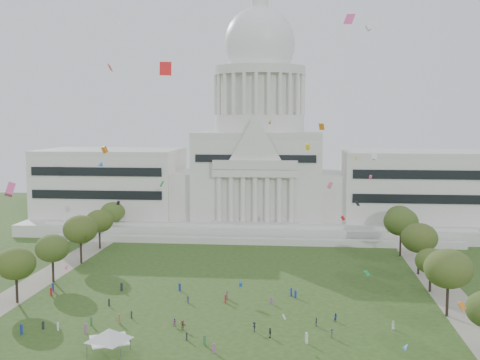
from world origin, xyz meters
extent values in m
plane|color=#2B4A19|center=(0.00, 0.00, 0.00)|extent=(400.00, 400.00, 0.00)
cube|color=beige|center=(0.00, 115.00, 2.00)|extent=(160.00, 60.00, 4.00)
cube|color=beige|center=(0.00, 82.00, 1.00)|extent=(130.00, 3.00, 2.00)
cube|color=beige|center=(0.00, 90.00, 2.50)|extent=(140.00, 3.00, 5.00)
cube|color=silver|center=(-55.00, 114.00, 15.00)|extent=(50.00, 34.00, 22.00)
cube|color=silver|center=(55.00, 114.00, 15.00)|extent=(50.00, 34.00, 22.00)
cube|color=silver|center=(-27.00, 112.00, 12.00)|extent=(12.00, 26.00, 16.00)
cube|color=silver|center=(27.00, 112.00, 12.00)|extent=(12.00, 26.00, 16.00)
cube|color=silver|center=(0.00, 114.00, 18.00)|extent=(44.00, 38.00, 28.00)
cube|color=silver|center=(0.00, 94.00, 21.20)|extent=(28.00, 3.00, 2.40)
cube|color=black|center=(-55.00, 96.80, 17.00)|extent=(46.00, 0.40, 11.00)
cube|color=black|center=(55.00, 96.80, 17.00)|extent=(46.00, 0.40, 11.00)
cylinder|color=silver|center=(0.00, 114.00, 37.40)|extent=(32.00, 32.00, 6.00)
cylinder|color=silver|center=(0.00, 114.00, 47.40)|extent=(28.00, 28.00, 14.00)
cylinder|color=beige|center=(0.00, 114.00, 55.90)|extent=(32.40, 32.40, 3.00)
cylinder|color=silver|center=(0.00, 114.00, 61.40)|extent=(22.00, 22.00, 8.00)
ellipsoid|color=white|center=(0.00, 114.00, 65.40)|extent=(25.00, 25.00, 26.20)
cylinder|color=silver|center=(0.00, 114.00, 78.90)|extent=(6.00, 6.00, 5.00)
cube|color=gray|center=(-48.00, 30.00, 0.02)|extent=(8.00, 160.00, 0.04)
cube|color=gray|center=(48.00, 30.00, 0.02)|extent=(8.00, 160.00, 0.04)
cylinder|color=black|center=(-45.04, 17.30, 2.73)|extent=(0.56, 0.56, 5.47)
ellipsoid|color=#354B15|center=(-45.04, 17.30, 8.53)|extent=(8.42, 8.42, 6.89)
cylinder|color=black|center=(44.17, 17.44, 3.10)|extent=(0.56, 0.56, 6.20)
ellipsoid|color=#3E4E1D|center=(44.17, 17.44, 9.68)|extent=(9.55, 9.55, 7.82)
cylinder|color=black|center=(-44.09, 33.92, 2.64)|extent=(0.56, 0.56, 5.27)
ellipsoid|color=#334919|center=(-44.09, 33.92, 8.23)|extent=(8.12, 8.12, 6.65)
cylinder|color=black|center=(44.40, 34.48, 2.28)|extent=(0.56, 0.56, 4.56)
ellipsoid|color=#384F19|center=(44.40, 34.48, 7.11)|extent=(7.01, 7.01, 5.74)
cylinder|color=black|center=(-44.08, 52.42, 3.02)|extent=(0.56, 0.56, 6.03)
ellipsoid|color=#364717|center=(-44.08, 52.42, 9.41)|extent=(9.29, 9.29, 7.60)
cylinder|color=black|center=(44.76, 50.04, 2.98)|extent=(0.56, 0.56, 5.97)
ellipsoid|color=#374618|center=(44.76, 50.04, 9.31)|extent=(9.19, 9.19, 7.52)
cylinder|color=black|center=(-45.22, 71.01, 2.70)|extent=(0.56, 0.56, 5.41)
ellipsoid|color=#364914|center=(-45.22, 71.01, 8.44)|extent=(8.33, 8.33, 6.81)
cylinder|color=black|center=(43.49, 70.19, 3.19)|extent=(0.56, 0.56, 6.37)
ellipsoid|color=#2F4616|center=(43.49, 70.19, 9.94)|extent=(9.82, 9.82, 8.03)
cylinder|color=black|center=(-46.87, 89.14, 2.66)|extent=(0.56, 0.56, 5.32)
ellipsoid|color=#37511A|center=(-46.87, 89.14, 8.29)|extent=(8.19, 8.19, 6.70)
cylinder|color=black|center=(45.96, 88.13, 2.73)|extent=(0.56, 0.56, 5.47)
ellipsoid|color=#324B15|center=(45.96, 88.13, 8.53)|extent=(8.42, 8.42, 6.89)
cylinder|color=#4C4C4C|center=(-19.18, -11.39, 1.25)|extent=(0.12, 0.12, 2.51)
cylinder|color=#4C4C4C|center=(-13.56, -11.39, 1.25)|extent=(0.12, 0.12, 2.51)
cylinder|color=#4C4C4C|center=(-19.18, -5.77, 1.25)|extent=(0.12, 0.12, 2.51)
cylinder|color=#4C4C4C|center=(-13.56, -5.77, 1.25)|extent=(0.12, 0.12, 2.51)
cube|color=silver|center=(-16.37, -8.58, 2.61)|extent=(8.00, 8.00, 0.20)
pyramid|color=silver|center=(-16.37, -8.58, 3.71)|extent=(11.19, 11.19, 2.01)
imported|color=silver|center=(32.39, 8.70, 0.84)|extent=(0.90, 0.98, 1.67)
imported|color=navy|center=(22.03, 11.99, 0.85)|extent=(0.97, 0.88, 1.70)
imported|color=#26262B|center=(6.68, 5.03, 0.92)|extent=(1.02, 1.33, 1.83)
imported|color=#26262B|center=(9.78, 2.26, 0.90)|extent=(0.60, 1.06, 1.80)
imported|color=olive|center=(-6.62, 4.55, 0.94)|extent=(1.80, 1.61, 1.88)
imported|color=#994C8C|center=(-8.55, 6.29, 0.79)|extent=(0.81, 0.55, 1.58)
imported|color=#4C4C51|center=(20.83, 3.22, 0.91)|extent=(0.94, 1.31, 1.82)
imported|color=#4C4C51|center=(18.18, 9.06, 0.83)|extent=(0.66, 1.03, 1.65)
cube|color=#26262B|center=(-32.63, 2.29, 0.73)|extent=(0.36, 0.45, 1.47)
cube|color=#33723F|center=(-1.32, -2.68, 0.94)|extent=(0.52, 0.58, 1.88)
cube|color=navy|center=(14.09, 26.68, 0.86)|extent=(0.48, 0.32, 1.71)
cube|color=#33723F|center=(-24.47, 5.28, 0.82)|extent=(0.33, 0.47, 1.64)
cube|color=#26262B|center=(-25.44, 28.11, 0.92)|extent=(0.53, 0.58, 1.85)
cube|color=silver|center=(-29.59, 1.84, 0.78)|extent=(0.47, 0.47, 1.56)
cube|color=navy|center=(-12.24, 29.43, 0.88)|extent=(0.54, 0.51, 1.75)
cube|color=#B21E1E|center=(-39.93, 22.97, 0.87)|extent=(0.54, 0.48, 1.74)
cube|color=#26262B|center=(-4.88, -0.58, 0.73)|extent=(0.28, 0.41, 1.46)
cube|color=#994C8C|center=(9.06, 21.65, 0.77)|extent=(0.48, 0.45, 1.55)
cube|color=navy|center=(13.13, 28.00, 0.92)|extent=(0.43, 0.55, 1.83)
cube|color=silver|center=(16.26, 0.15, 0.96)|extent=(0.53, 0.60, 1.91)
cube|color=#4C4C51|center=(-8.69, 20.76, 0.76)|extent=(0.44, 0.47, 1.51)
cube|color=#994C8C|center=(-23.99, 0.98, 0.90)|extent=(0.52, 0.56, 1.79)
cube|color=#994C8C|center=(0.72, -5.65, 0.77)|extent=(0.47, 0.38, 1.53)
cube|color=olive|center=(-19.47, 6.81, 0.95)|extent=(0.37, 0.54, 1.90)
cube|color=#B21E1E|center=(-0.75, 21.64, 0.90)|extent=(0.33, 0.50, 1.80)
cube|color=#4C4C51|center=(-0.77, 24.37, 0.96)|extent=(0.36, 0.54, 1.92)
cube|color=#26262B|center=(-17.90, 9.86, 0.73)|extent=(0.40, 0.45, 1.46)
cube|color=navy|center=(-35.45, -0.67, 0.93)|extent=(0.58, 0.54, 1.87)
cube|color=#26262B|center=(-24.76, 17.00, 0.77)|extent=(0.46, 0.47, 1.54)
cube|color=navy|center=(-41.08, 26.63, 0.88)|extent=(0.31, 0.48, 1.75)
camera|label=1|loc=(14.96, -102.19, 39.23)|focal=45.00mm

